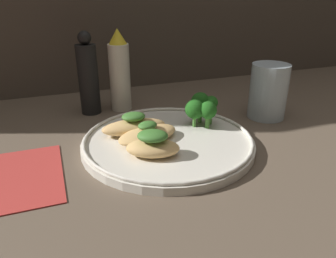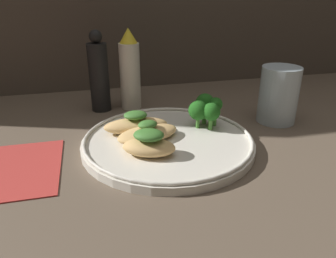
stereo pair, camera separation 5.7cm
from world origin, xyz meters
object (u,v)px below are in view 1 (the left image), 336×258
object	(u,v)px
sauce_bottle	(120,72)
drinking_glass	(268,91)
plate	(168,141)
pepper_grinder	(88,77)
broccoli_bunch	(202,107)

from	to	relation	value
sauce_bottle	drinking_glass	world-z (taller)	sauce_bottle
plate	pepper_grinder	distance (cm)	25.14
pepper_grinder	drinking_glass	world-z (taller)	pepper_grinder
broccoli_bunch	sauce_bottle	xyz separation A→B (cm)	(-11.68, 17.91, 3.46)
plate	pepper_grinder	world-z (taller)	pepper_grinder
sauce_bottle	drinking_glass	xyz separation A→B (cm)	(28.25, -15.67, -2.85)
broccoli_bunch	pepper_grinder	distance (cm)	25.97
drinking_glass	sauce_bottle	bearing A→B (deg)	150.99
plate	drinking_glass	xyz separation A→B (cm)	(24.80, 6.10, 4.77)
sauce_bottle	plate	bearing A→B (deg)	-80.99
plate	drinking_glass	size ratio (longest dim) A/B	2.63
broccoli_bunch	drinking_glass	distance (cm)	16.73
plate	drinking_glass	world-z (taller)	drinking_glass
sauce_bottle	pepper_grinder	world-z (taller)	sauce_bottle
sauce_bottle	drinking_glass	size ratio (longest dim) A/B	1.56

